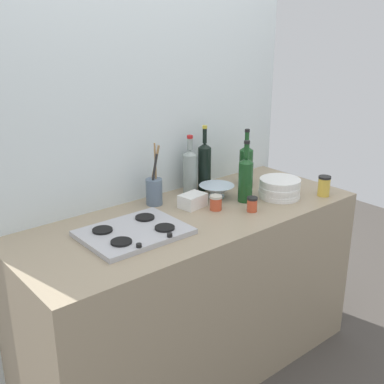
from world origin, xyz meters
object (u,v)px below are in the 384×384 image
(wine_bottle_mid_left, at_px, (246,178))
(wine_bottle_mid_right, at_px, (204,165))
(condiment_jar_spare, at_px, (252,204))
(mixing_bowl, at_px, (217,191))
(wine_bottle_leftmost, at_px, (246,164))
(wine_bottle_rightmost, at_px, (190,170))
(plate_stack, at_px, (280,188))
(utensil_crock, at_px, (154,190))
(condiment_jar_front, at_px, (216,203))
(stovetop_hob, at_px, (134,232))
(butter_dish, at_px, (193,201))
(condiment_jar_rear, at_px, (324,186))

(wine_bottle_mid_left, height_order, wine_bottle_mid_right, wine_bottle_mid_right)
(wine_bottle_mid_right, bearing_deg, condiment_jar_spare, -95.05)
(mixing_bowl, distance_m, condiment_jar_spare, 0.26)
(wine_bottle_leftmost, xyz_separation_m, wine_bottle_mid_right, (-0.23, 0.10, 0.02))
(wine_bottle_mid_right, bearing_deg, mixing_bowl, -104.05)
(wine_bottle_rightmost, xyz_separation_m, condiment_jar_spare, (0.06, -0.41, -0.09))
(wine_bottle_mid_left, bearing_deg, plate_stack, -22.36)
(mixing_bowl, height_order, condiment_jar_spare, condiment_jar_spare)
(mixing_bowl, distance_m, utensil_crock, 0.35)
(condiment_jar_front, bearing_deg, plate_stack, -12.17)
(condiment_jar_front, bearing_deg, condiment_jar_spare, -46.63)
(condiment_jar_front, relative_size, condiment_jar_spare, 1.01)
(wine_bottle_mid_left, bearing_deg, mixing_bowl, 119.12)
(wine_bottle_leftmost, distance_m, utensil_crock, 0.60)
(utensil_crock, bearing_deg, stovetop_hob, -139.35)
(condiment_jar_spare, bearing_deg, wine_bottle_leftmost, 49.02)
(utensil_crock, distance_m, condiment_jar_front, 0.33)
(condiment_jar_spare, bearing_deg, plate_stack, 10.43)
(wine_bottle_leftmost, xyz_separation_m, wine_bottle_mid_left, (-0.19, -0.19, 0.00))
(wine_bottle_rightmost, relative_size, condiment_jar_spare, 4.34)
(wine_bottle_mid_left, bearing_deg, utensil_crock, 146.00)
(wine_bottle_leftmost, relative_size, wine_bottle_mid_right, 0.90)
(butter_dish, bearing_deg, mixing_bowl, 7.99)
(wine_bottle_mid_left, bearing_deg, stovetop_hob, 178.68)
(wine_bottle_leftmost, xyz_separation_m, condiment_jar_spare, (-0.27, -0.31, -0.09))
(wine_bottle_rightmost, distance_m, condiment_jar_rear, 0.74)
(plate_stack, distance_m, wine_bottle_rightmost, 0.50)
(butter_dish, bearing_deg, condiment_jar_rear, -26.45)
(stovetop_hob, xyz_separation_m, mixing_bowl, (0.62, 0.12, 0.03))
(utensil_crock, relative_size, condiment_jar_rear, 2.91)
(plate_stack, distance_m, utensil_crock, 0.68)
(wine_bottle_mid_right, relative_size, butter_dish, 2.78)
(plate_stack, bearing_deg, wine_bottle_mid_left, 157.64)
(wine_bottle_mid_left, bearing_deg, condiment_jar_spare, -121.61)
(utensil_crock, height_order, condiment_jar_front, utensil_crock)
(utensil_crock, relative_size, condiment_jar_front, 4.28)
(wine_bottle_mid_right, height_order, condiment_jar_rear, wine_bottle_mid_right)
(condiment_jar_rear, xyz_separation_m, condiment_jar_spare, (-0.47, 0.09, -0.02))
(wine_bottle_mid_left, distance_m, condiment_jar_front, 0.22)
(stovetop_hob, bearing_deg, wine_bottle_rightmost, 26.32)
(wine_bottle_mid_right, bearing_deg, utensil_crock, -178.02)
(wine_bottle_mid_right, distance_m, condiment_jar_spare, 0.42)
(plate_stack, relative_size, wine_bottle_mid_right, 0.62)
(wine_bottle_mid_right, bearing_deg, plate_stack, -57.41)
(plate_stack, relative_size, utensil_crock, 0.70)
(butter_dish, height_order, condiment_jar_rear, condiment_jar_rear)
(plate_stack, relative_size, butter_dish, 1.72)
(wine_bottle_rightmost, height_order, condiment_jar_rear, wine_bottle_rightmost)
(utensil_crock, xyz_separation_m, condiment_jar_front, (0.20, -0.26, -0.04))
(wine_bottle_leftmost, xyz_separation_m, condiment_jar_front, (-0.40, -0.18, -0.09))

